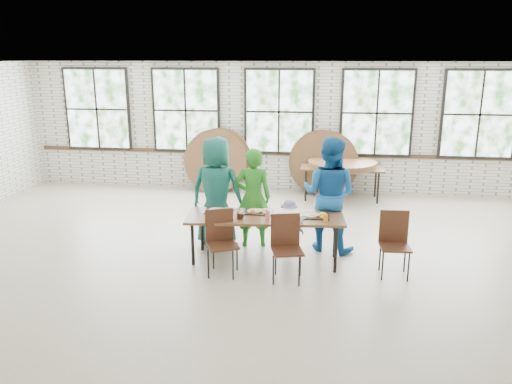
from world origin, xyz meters
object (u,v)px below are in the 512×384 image
at_px(dining_table, 265,219).
at_px(chair_near_right, 286,241).
at_px(chair_near_left, 221,236).
at_px(storage_table, 342,169).

xyz_separation_m(dining_table, chair_near_right, (0.37, -0.58, -0.13)).
relative_size(chair_near_left, chair_near_right, 1.00).
xyz_separation_m(chair_near_left, chair_near_right, (0.96, -0.08, 0.00)).
bearing_deg(dining_table, storage_table, 66.35).
relative_size(dining_table, chair_near_left, 2.59).
height_order(dining_table, chair_near_left, chair_near_left).
bearing_deg(chair_near_right, dining_table, 108.13).
bearing_deg(chair_near_right, chair_near_left, 160.71).
relative_size(dining_table, chair_near_right, 2.59).
height_order(chair_near_right, storage_table, chair_near_right).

